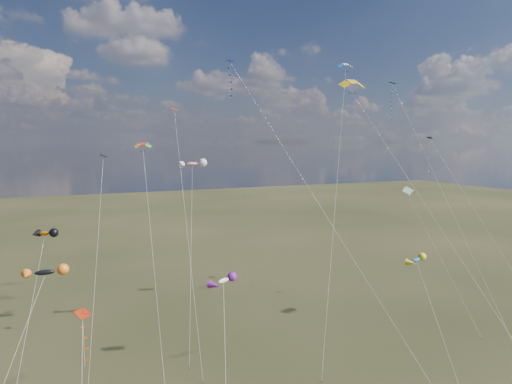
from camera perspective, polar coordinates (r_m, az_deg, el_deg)
name	(u,v)px	position (r m, az deg, el deg)	size (l,w,h in m)	color
diamond_black_high	(398,113)	(79.54, 17.27, 9.46)	(4.64, 29.06, 35.25)	black
diamond_navy_tall	(246,103)	(52.53, -1.26, 11.04)	(11.04, 27.86, 34.79)	#090852
diamond_black_mid	(99,225)	(51.47, -19.05, -3.87)	(4.40, 16.28, 23.85)	black
diamond_red_low	(84,347)	(35.84, -20.75, -17.71)	(1.74, 7.78, 13.45)	#A4200A
diamond_navy_right	(435,166)	(74.65, 21.42, 3.08)	(0.96, 23.60, 26.05)	#11204C
diamond_orange_center	(183,188)	(56.70, -9.16, 0.46)	(2.08, 16.79, 29.66)	#EB4907
parafoil_yellow	(353,83)	(49.81, 12.08, 13.19)	(11.78, 19.92, 32.17)	gold
parafoil_blue_white	(346,66)	(72.14, 11.14, 15.22)	(17.28, 20.54, 37.46)	#1360B3
parafoil_striped	(410,189)	(67.04, 18.65, 0.31)	(5.71, 10.71, 19.39)	gold
parafoil_tricolor	(143,145)	(62.01, -13.93, 5.68)	(3.24, 20.99, 25.52)	gold
novelty_black_orange	(45,273)	(46.59, -24.92, -9.14)	(7.80, 10.65, 13.95)	black
novelty_orange_black	(44,234)	(52.79, -24.93, -4.78)	(4.85, 9.23, 16.26)	#C05601
novelty_white_purple	(223,282)	(36.82, -4.09, -11.10)	(4.36, 10.24, 14.71)	white
novelty_redwhite_stripe	(192,164)	(62.86, -7.96, 3.46)	(6.21, 14.00, 22.95)	red
novelty_blue_yellow	(417,261)	(45.02, 19.47, -8.10)	(2.54, 9.98, 14.86)	blue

